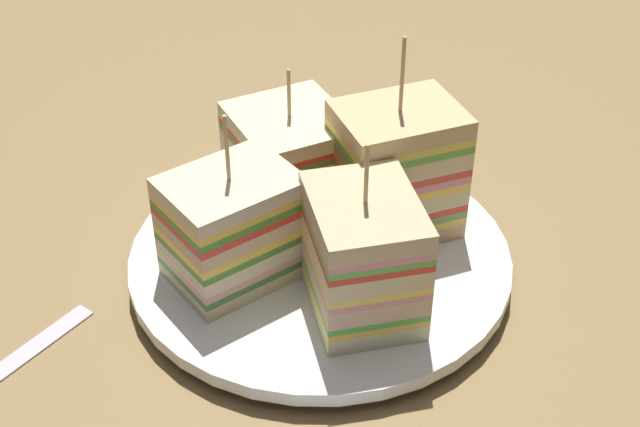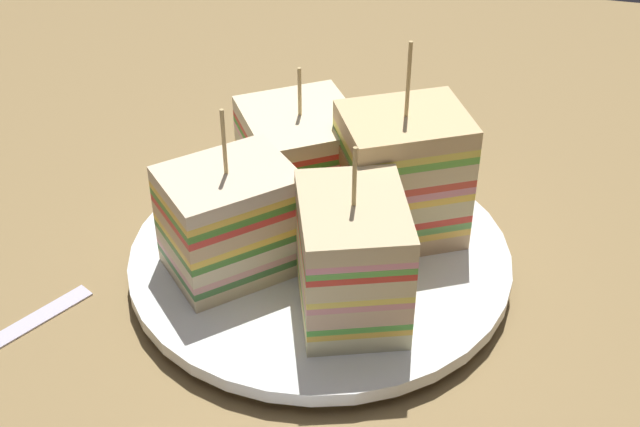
{
  "view_description": "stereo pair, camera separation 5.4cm",
  "coord_description": "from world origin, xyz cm",
  "px_view_note": "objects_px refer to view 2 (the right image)",
  "views": [
    {
      "loc": [
        4.93,
        -43.45,
        36.94
      ],
      "look_at": [
        0.0,
        0.0,
        4.62
      ],
      "focal_mm": 49.73,
      "sensor_mm": 36.0,
      "label": 1
    },
    {
      "loc": [
        10.28,
        -42.5,
        36.94
      ],
      "look_at": [
        0.0,
        0.0,
        4.62
      ],
      "focal_mm": 49.73,
      "sensor_mm": 36.0,
      "label": 2
    }
  ],
  "objects_px": {
    "sandwich_wedge_2": "(231,221)",
    "chip_pile": "(316,231)",
    "sandwich_wedge_0": "(401,176)",
    "plate": "(320,259)",
    "sandwich_wedge_3": "(352,258)",
    "sandwich_wedge_1": "(301,160)"
  },
  "relations": [
    {
      "from": "plate",
      "to": "sandwich_wedge_3",
      "type": "bearing_deg",
      "value": -57.29
    },
    {
      "from": "plate",
      "to": "chip_pile",
      "type": "height_order",
      "value": "chip_pile"
    },
    {
      "from": "plate",
      "to": "sandwich_wedge_2",
      "type": "height_order",
      "value": "sandwich_wedge_2"
    },
    {
      "from": "sandwich_wedge_2",
      "to": "chip_pile",
      "type": "relative_size",
      "value": 1.34
    },
    {
      "from": "plate",
      "to": "sandwich_wedge_1",
      "type": "xyz_separation_m",
      "value": [
        -0.02,
        0.05,
        0.04
      ]
    },
    {
      "from": "plate",
      "to": "sandwich_wedge_2",
      "type": "xyz_separation_m",
      "value": [
        -0.05,
        -0.03,
        0.04
      ]
    },
    {
      "from": "plate",
      "to": "sandwich_wedge_0",
      "type": "relative_size",
      "value": 1.79
    },
    {
      "from": "sandwich_wedge_1",
      "to": "sandwich_wedge_3",
      "type": "bearing_deg",
      "value": -3.34
    },
    {
      "from": "chip_pile",
      "to": "sandwich_wedge_2",
      "type": "bearing_deg",
      "value": -140.57
    },
    {
      "from": "sandwich_wedge_0",
      "to": "sandwich_wedge_2",
      "type": "bearing_deg",
      "value": 4.8
    },
    {
      "from": "sandwich_wedge_1",
      "to": "chip_pile",
      "type": "bearing_deg",
      "value": -6.15
    },
    {
      "from": "sandwich_wedge_1",
      "to": "chip_pile",
      "type": "xyz_separation_m",
      "value": [
        0.02,
        -0.04,
        -0.03
      ]
    },
    {
      "from": "sandwich_wedge_3",
      "to": "chip_pile",
      "type": "height_order",
      "value": "sandwich_wedge_3"
    },
    {
      "from": "sandwich_wedge_2",
      "to": "sandwich_wedge_3",
      "type": "distance_m",
      "value": 0.08
    },
    {
      "from": "sandwich_wedge_0",
      "to": "sandwich_wedge_3",
      "type": "distance_m",
      "value": 0.08
    },
    {
      "from": "sandwich_wedge_0",
      "to": "plate",
      "type": "bearing_deg",
      "value": 9.06
    },
    {
      "from": "plate",
      "to": "chip_pile",
      "type": "distance_m",
      "value": 0.02
    },
    {
      "from": "sandwich_wedge_0",
      "to": "sandwich_wedge_2",
      "type": "xyz_separation_m",
      "value": [
        -0.09,
        -0.06,
        -0.01
      ]
    },
    {
      "from": "sandwich_wedge_1",
      "to": "sandwich_wedge_3",
      "type": "xyz_separation_m",
      "value": [
        0.05,
        -0.1,
        0.0
      ]
    },
    {
      "from": "sandwich_wedge_3",
      "to": "chip_pile",
      "type": "relative_size",
      "value": 1.34
    },
    {
      "from": "sandwich_wedge_0",
      "to": "sandwich_wedge_1",
      "type": "bearing_deg",
      "value": -40.8
    },
    {
      "from": "sandwich_wedge_3",
      "to": "chip_pile",
      "type": "distance_m",
      "value": 0.07
    }
  ]
}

